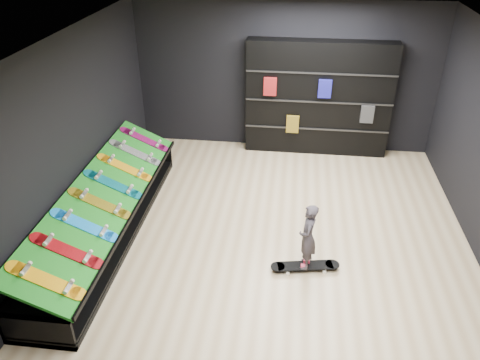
# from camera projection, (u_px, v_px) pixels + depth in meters

# --- Properties ---
(floor) EXTENTS (6.00, 7.00, 0.01)m
(floor) POSITION_uv_depth(u_px,v_px,m) (271.00, 245.00, 7.11)
(floor) COLOR #CCB489
(floor) RESTS_ON ground
(ceiling) EXTENTS (6.00, 7.00, 0.01)m
(ceiling) POSITION_uv_depth(u_px,v_px,m) (279.00, 47.00, 5.59)
(ceiling) COLOR white
(ceiling) RESTS_ON ground
(wall_back) EXTENTS (6.00, 0.02, 3.00)m
(wall_back) POSITION_uv_depth(u_px,v_px,m) (285.00, 77.00, 9.35)
(wall_back) COLOR black
(wall_back) RESTS_ON ground
(wall_left) EXTENTS (0.02, 7.00, 3.00)m
(wall_left) POSITION_uv_depth(u_px,v_px,m) (65.00, 146.00, 6.67)
(wall_left) COLOR black
(wall_left) RESTS_ON ground
(display_rack) EXTENTS (0.90, 4.50, 0.50)m
(display_rack) POSITION_uv_depth(u_px,v_px,m) (108.00, 220.00, 7.25)
(display_rack) COLOR black
(display_rack) RESTS_ON ground
(turf_ramp) EXTENTS (0.92, 4.50, 0.46)m
(turf_ramp) POSITION_uv_depth(u_px,v_px,m) (106.00, 195.00, 7.01)
(turf_ramp) COLOR #106A13
(turf_ramp) RESTS_ON display_rack
(back_shelving) EXTENTS (2.86, 0.33, 2.29)m
(back_shelving) POSITION_uv_depth(u_px,v_px,m) (318.00, 99.00, 9.30)
(back_shelving) COLOR black
(back_shelving) RESTS_ON ground
(floor_skateboard) EXTENTS (1.00, 0.39, 0.09)m
(floor_skateboard) POSITION_uv_depth(u_px,v_px,m) (305.00, 267.00, 6.61)
(floor_skateboard) COLOR black
(floor_skateboard) RESTS_ON ground
(child) EXTENTS (0.17, 0.23, 0.59)m
(child) POSITION_uv_depth(u_px,v_px,m) (307.00, 248.00, 6.43)
(child) COLOR black
(child) RESTS_ON floor_skateboard
(display_board_0) EXTENTS (0.93, 0.22, 0.50)m
(display_board_0) POSITION_uv_depth(u_px,v_px,m) (46.00, 281.00, 5.37)
(display_board_0) COLOR yellow
(display_board_0) RESTS_ON turf_ramp
(display_board_1) EXTENTS (0.93, 0.22, 0.50)m
(display_board_1) POSITION_uv_depth(u_px,v_px,m) (67.00, 251.00, 5.84)
(display_board_1) COLOR red
(display_board_1) RESTS_ON turf_ramp
(display_board_2) EXTENTS (0.93, 0.22, 0.50)m
(display_board_2) POSITION_uv_depth(u_px,v_px,m) (85.00, 225.00, 6.30)
(display_board_2) COLOR blue
(display_board_2) RESTS_ON turf_ramp
(display_board_3) EXTENTS (0.93, 0.22, 0.50)m
(display_board_3) POSITION_uv_depth(u_px,v_px,m) (100.00, 203.00, 6.77)
(display_board_3) COLOR yellow
(display_board_3) RESTS_ON turf_ramp
(display_board_4) EXTENTS (0.93, 0.22, 0.50)m
(display_board_4) POSITION_uv_depth(u_px,v_px,m) (113.00, 184.00, 7.23)
(display_board_4) COLOR #0C8C99
(display_board_4) RESTS_ON turf_ramp
(display_board_5) EXTENTS (0.93, 0.22, 0.50)m
(display_board_5) POSITION_uv_depth(u_px,v_px,m) (125.00, 167.00, 7.70)
(display_board_5) COLOR orange
(display_board_5) RESTS_ON turf_ramp
(display_board_6) EXTENTS (0.93, 0.22, 0.50)m
(display_board_6) POSITION_uv_depth(u_px,v_px,m) (135.00, 153.00, 8.16)
(display_board_6) COLOR black
(display_board_6) RESTS_ON turf_ramp
(display_board_7) EXTENTS (0.93, 0.22, 0.50)m
(display_board_7) POSITION_uv_depth(u_px,v_px,m) (145.00, 139.00, 8.63)
(display_board_7) COLOR #E5198C
(display_board_7) RESTS_ON turf_ramp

